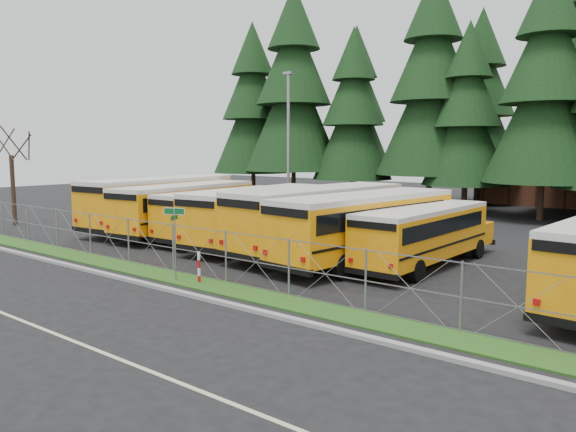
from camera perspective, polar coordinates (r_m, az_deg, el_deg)
The scene contains 24 objects.
ground at distance 21.27m, azimuth -2.46°, elevation -6.75°, with size 120.00×120.00×0.00m, color black.
curb at distance 19.11m, azimuth -8.65°, elevation -8.23°, with size 50.00×0.25×0.12m, color gray.
grass_verge at distance 20.06m, azimuth -5.68°, elevation -7.54°, with size 50.00×1.40×0.06m, color #1F4F16.
road_lane_line at distance 16.36m, azimuth -21.62°, elevation -11.46°, with size 50.00×0.12×0.01m, color beige.
chainlink_fence at distance 20.33m, azimuth -4.33°, elevation -4.52°, with size 44.00×0.10×2.00m, color gray, non-canonical shape.
bus_0 at distance 35.51m, azimuth -12.39°, elevation 1.24°, with size 2.89×12.26×3.21m, color orange, non-canonical shape.
bus_1 at distance 33.08m, azimuth -9.88°, elevation 0.67°, with size 2.66×11.29×2.96m, color orange, non-canonical shape.
bus_2 at distance 31.20m, azimuth -5.90°, elevation 0.15°, with size 2.45×10.40×2.73m, color orange, non-canonical shape.
bus_3 at distance 29.16m, azimuth -2.51°, elevation -0.07°, with size 2.66×11.25×2.95m, color orange, non-canonical shape.
bus_4 at distance 26.97m, azimuth 3.70°, elevation -0.41°, with size 2.86×12.10×3.17m, color orange, non-canonical shape.
bus_5 at distance 24.81m, azimuth 8.44°, elevation -1.25°, with size 2.76×11.69×3.06m, color orange, non-canonical shape.
bus_6 at distance 24.48m, azimuth 13.89°, elevation -2.06°, with size 2.32×9.83×2.58m, color orange, non-canonical shape.
street_sign at distance 21.45m, azimuth -11.44°, elevation -1.24°, with size 0.77×0.51×2.81m.
striped_bollard at distance 21.19m, azimuth -9.03°, elevation -5.23°, with size 0.11×0.11×1.20m, color #B20C0C.
light_standard at distance 38.73m, azimuth 0.04°, elevation 7.64°, with size 0.70×0.35×10.14m.
conifer_0 at distance 56.85m, azimuth -3.59°, elevation 10.60°, with size 7.84×7.84×17.33m, color black, non-canonical shape.
conifer_1 at distance 52.76m, azimuth 0.59°, elevation 12.25°, with size 8.96×8.96×19.83m, color black, non-canonical shape.
conifer_2 at distance 50.17m, azimuth 6.62°, elevation 9.97°, with size 6.98×6.98×15.45m, color black, non-canonical shape.
conifer_3 at distance 47.90m, azimuth 14.40°, elevation 12.26°, with size 8.72×8.72×19.30m, color black, non-canonical shape.
conifer_4 at distance 45.66m, azimuth 17.75°, elevation 9.47°, with size 6.61×6.61×14.61m, color black, non-canonical shape.
conifer_5 at distance 43.05m, azimuth 24.77°, elevation 11.47°, with size 8.05×8.05×17.80m, color black, non-canonical shape.
conifer_10 at distance 55.82m, azimuth 6.89°, elevation 10.31°, with size 7.56×7.56×16.71m, color black, non-canonical shape.
conifer_11 at distance 53.66m, azimuth 18.90°, elevation 10.43°, with size 7.81×7.81×17.28m, color black, non-canonical shape.
bare_tree_1 at distance 40.62m, azimuth -26.21°, elevation 3.73°, with size 4.56×4.56×6.52m, color black, non-canonical shape.
Camera 1 is at (13.62, -15.55, 5.04)m, focal length 35.00 mm.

